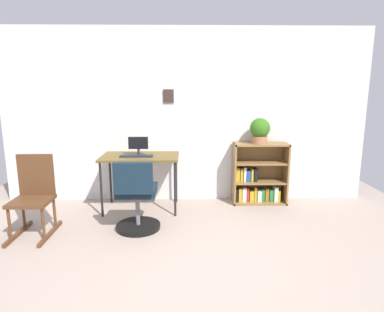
{
  "coord_description": "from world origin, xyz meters",
  "views": [
    {
      "loc": [
        -0.0,
        -2.68,
        1.65
      ],
      "look_at": [
        0.08,
        1.41,
        0.8
      ],
      "focal_mm": 31.41,
      "sensor_mm": 36.0,
      "label": 1
    }
  ],
  "objects_px": {
    "bookshelf_low": "(258,176)",
    "keyboard": "(137,156)",
    "potted_plant_on_shelf": "(260,130)",
    "rocking_chair": "(34,195)",
    "monitor": "(139,146)",
    "desk": "(141,160)",
    "office_chair": "(137,200)"
  },
  "relations": [
    {
      "from": "bookshelf_low",
      "to": "keyboard",
      "type": "bearing_deg",
      "value": -168.92
    },
    {
      "from": "keyboard",
      "to": "office_chair",
      "type": "height_order",
      "value": "office_chair"
    },
    {
      "from": "bookshelf_low",
      "to": "rocking_chair",
      "type": "bearing_deg",
      "value": -160.13
    },
    {
      "from": "desk",
      "to": "rocking_chair",
      "type": "bearing_deg",
      "value": -146.37
    },
    {
      "from": "office_chair",
      "to": "monitor",
      "type": "bearing_deg",
      "value": 94.99
    },
    {
      "from": "office_chair",
      "to": "potted_plant_on_shelf",
      "type": "xyz_separation_m",
      "value": [
        1.59,
        0.92,
        0.69
      ]
    },
    {
      "from": "keyboard",
      "to": "rocking_chair",
      "type": "bearing_deg",
      "value": -148.15
    },
    {
      "from": "rocking_chair",
      "to": "keyboard",
      "type": "bearing_deg",
      "value": 31.85
    },
    {
      "from": "keyboard",
      "to": "bookshelf_low",
      "type": "height_order",
      "value": "bookshelf_low"
    },
    {
      "from": "desk",
      "to": "rocking_chair",
      "type": "relative_size",
      "value": 1.14
    },
    {
      "from": "office_chair",
      "to": "desk",
      "type": "bearing_deg",
      "value": 93.37
    },
    {
      "from": "potted_plant_on_shelf",
      "to": "monitor",
      "type": "bearing_deg",
      "value": -174.04
    },
    {
      "from": "desk",
      "to": "rocking_chair",
      "type": "distance_m",
      "value": 1.35
    },
    {
      "from": "potted_plant_on_shelf",
      "to": "rocking_chair",
      "type": "bearing_deg",
      "value": -161.03
    },
    {
      "from": "monitor",
      "to": "rocking_chair",
      "type": "distance_m",
      "value": 1.39
    },
    {
      "from": "office_chair",
      "to": "rocking_chair",
      "type": "relative_size",
      "value": 0.95
    },
    {
      "from": "rocking_chair",
      "to": "desk",
      "type": "bearing_deg",
      "value": 33.63
    },
    {
      "from": "rocking_chair",
      "to": "potted_plant_on_shelf",
      "type": "relative_size",
      "value": 2.53
    },
    {
      "from": "bookshelf_low",
      "to": "desk",
      "type": "bearing_deg",
      "value": -171.1
    },
    {
      "from": "keyboard",
      "to": "potted_plant_on_shelf",
      "type": "bearing_deg",
      "value": 9.44
    },
    {
      "from": "keyboard",
      "to": "office_chair",
      "type": "bearing_deg",
      "value": -82.94
    },
    {
      "from": "monitor",
      "to": "desk",
      "type": "bearing_deg",
      "value": -55.03
    },
    {
      "from": "potted_plant_on_shelf",
      "to": "desk",
      "type": "bearing_deg",
      "value": -172.81
    },
    {
      "from": "desk",
      "to": "office_chair",
      "type": "bearing_deg",
      "value": -86.63
    },
    {
      "from": "desk",
      "to": "office_chair",
      "type": "xyz_separation_m",
      "value": [
        0.04,
        -0.71,
        -0.32
      ]
    },
    {
      "from": "desk",
      "to": "bookshelf_low",
      "type": "height_order",
      "value": "bookshelf_low"
    },
    {
      "from": "monitor",
      "to": "office_chair",
      "type": "bearing_deg",
      "value": -85.01
    },
    {
      "from": "keyboard",
      "to": "potted_plant_on_shelf",
      "type": "distance_m",
      "value": 1.72
    },
    {
      "from": "rocking_chair",
      "to": "potted_plant_on_shelf",
      "type": "xyz_separation_m",
      "value": [
        2.74,
        0.94,
        0.6
      ]
    },
    {
      "from": "office_chair",
      "to": "bookshelf_low",
      "type": "height_order",
      "value": "bookshelf_low"
    },
    {
      "from": "keyboard",
      "to": "rocking_chair",
      "type": "distance_m",
      "value": 1.29
    },
    {
      "from": "monitor",
      "to": "rocking_chair",
      "type": "relative_size",
      "value": 0.29
    }
  ]
}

